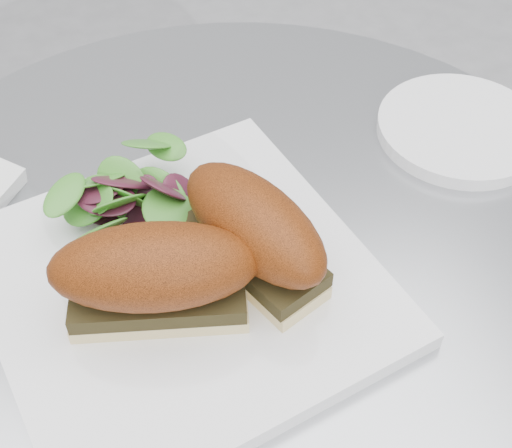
{
  "coord_description": "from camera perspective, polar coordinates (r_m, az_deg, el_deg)",
  "views": [
    {
      "loc": [
        -0.11,
        -0.37,
        1.18
      ],
      "look_at": [
        0.02,
        -0.01,
        0.77
      ],
      "focal_mm": 50.0,
      "sensor_mm": 36.0,
      "label": 1
    }
  ],
  "objects": [
    {
      "name": "salad",
      "position": [
        0.6,
        -10.59,
        2.77
      ],
      "size": [
        0.12,
        0.12,
        0.05
      ],
      "primitive_type": null,
      "color": "#509531",
      "rests_on": "plate"
    },
    {
      "name": "sandwich_right",
      "position": [
        0.53,
        -0.16,
        -0.55
      ],
      "size": [
        0.11,
        0.16,
        0.08
      ],
      "rotation": [
        0.0,
        0.0,
        -1.21
      ],
      "color": "beige",
      "rests_on": "plate"
    },
    {
      "name": "table",
      "position": [
        0.8,
        -1.29,
        -13.54
      ],
      "size": [
        0.7,
        0.7,
        0.73
      ],
      "color": "#BBBEC3",
      "rests_on": "ground"
    },
    {
      "name": "sandwich_left",
      "position": [
        0.51,
        -8.06,
        -4.02
      ],
      "size": [
        0.16,
        0.1,
        0.08
      ],
      "rotation": [
        0.0,
        0.0,
        -0.27
      ],
      "color": "beige",
      "rests_on": "plate"
    },
    {
      "name": "saucer",
      "position": [
        0.73,
        16.02,
        7.36
      ],
      "size": [
        0.16,
        0.16,
        0.01
      ],
      "primitive_type": "cylinder",
      "color": "white",
      "rests_on": "table"
    },
    {
      "name": "plate",
      "position": [
        0.57,
        -5.96,
        -4.81
      ],
      "size": [
        0.33,
        0.33,
        0.02
      ],
      "primitive_type": "cube",
      "rotation": [
        0.0,
        0.0,
        0.18
      ],
      "color": "white",
      "rests_on": "table"
    }
  ]
}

